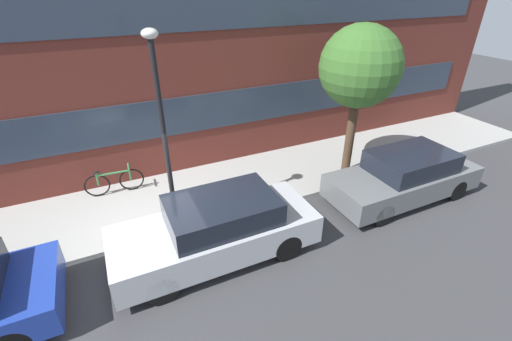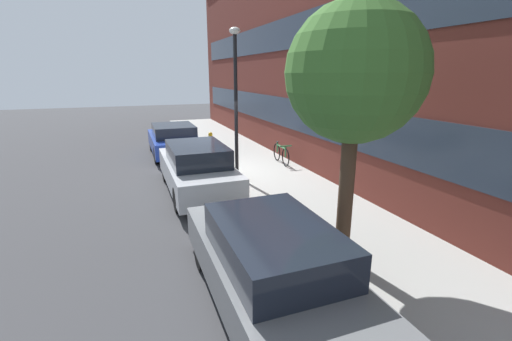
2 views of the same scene
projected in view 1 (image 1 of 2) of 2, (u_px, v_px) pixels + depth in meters
ground_plane at (151, 242)px, 7.95m from camera, size 56.00×56.00×0.00m
sidewalk_strip at (141, 207)px, 9.07m from camera, size 28.00×2.91×0.10m
rowhouse_facade at (100, 29)px, 8.49m from camera, size 28.00×1.02×8.51m
parked_car_silver at (217, 229)px, 7.26m from camera, size 4.32×1.67×1.42m
parked_car_grey at (405, 176)px, 9.28m from camera, size 4.25×1.63×1.35m
bicycle at (115, 181)px, 9.42m from camera, size 1.56×0.44×0.76m
street_tree at (360, 68)px, 9.06m from camera, size 2.19×2.19×4.31m
lamp_post at (161, 116)px, 7.05m from camera, size 0.32×0.32×4.47m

